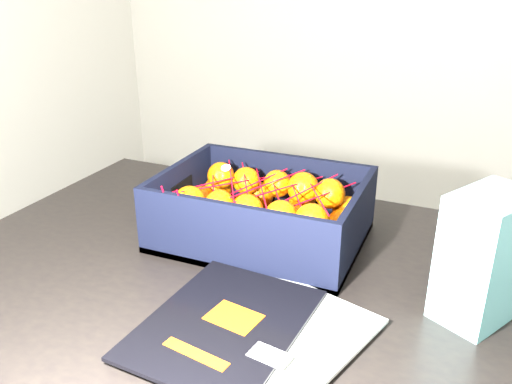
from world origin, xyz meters
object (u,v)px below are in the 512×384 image
at_px(magazine_stack, 251,333).
at_px(retail_carton, 485,257).
at_px(produce_crate, 262,219).
at_px(table, 268,323).

bearing_deg(magazine_stack, retail_carton, 32.90).
height_order(magazine_stack, produce_crate, produce_crate).
bearing_deg(produce_crate, retail_carton, -14.05).
relative_size(magazine_stack, produce_crate, 0.88).
bearing_deg(magazine_stack, table, 103.29).
bearing_deg(produce_crate, table, -63.08).
relative_size(table, magazine_stack, 3.64).
distance_m(table, produce_crate, 0.20).
relative_size(magazine_stack, retail_carton, 1.68).
distance_m(magazine_stack, produce_crate, 0.31).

